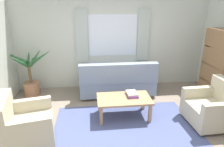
# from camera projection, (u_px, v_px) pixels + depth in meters

# --- Properties ---
(ground_plane) EXTENTS (6.24, 6.24, 0.00)m
(ground_plane) POSITION_uv_depth(u_px,v_px,m) (126.00, 130.00, 3.78)
(ground_plane) COLOR gray
(wall_back) EXTENTS (5.32, 0.12, 2.60)m
(wall_back) POSITION_uv_depth(u_px,v_px,m) (112.00, 41.00, 5.45)
(wall_back) COLOR beige
(wall_back) RESTS_ON ground_plane
(window_with_curtains) EXTENTS (1.98, 0.07, 1.40)m
(window_with_curtains) POSITION_uv_depth(u_px,v_px,m) (113.00, 36.00, 5.32)
(window_with_curtains) COLOR white
(area_rug) EXTENTS (2.73, 1.94, 0.01)m
(area_rug) POSITION_uv_depth(u_px,v_px,m) (126.00, 130.00, 3.77)
(area_rug) COLOR #4C5684
(area_rug) RESTS_ON ground_plane
(couch) EXTENTS (1.90, 0.82, 0.92)m
(couch) POSITION_uv_depth(u_px,v_px,m) (117.00, 81.00, 5.11)
(couch) COLOR gray
(couch) RESTS_ON ground_plane
(armchair_left) EXTENTS (0.97, 0.98, 0.88)m
(armchair_left) POSITION_uv_depth(u_px,v_px,m) (24.00, 125.00, 3.33)
(armchair_left) COLOR #BCB293
(armchair_left) RESTS_ON ground_plane
(armchair_right) EXTENTS (0.85, 0.87, 0.88)m
(armchair_right) POSITION_uv_depth(u_px,v_px,m) (213.00, 107.00, 3.87)
(armchair_right) COLOR #BCB293
(armchair_right) RESTS_ON ground_plane
(coffee_table) EXTENTS (1.10, 0.64, 0.44)m
(coffee_table) POSITION_uv_depth(u_px,v_px,m) (124.00, 100.00, 4.09)
(coffee_table) COLOR #A87F56
(coffee_table) RESTS_ON ground_plane
(book_stack_on_table) EXTENTS (0.23, 0.35, 0.07)m
(book_stack_on_table) POSITION_uv_depth(u_px,v_px,m) (132.00, 94.00, 4.16)
(book_stack_on_table) COLOR #7F478C
(book_stack_on_table) RESTS_ON coffee_table
(potted_plant) EXTENTS (1.24, 1.00, 1.20)m
(potted_plant) POSITION_uv_depth(u_px,v_px,m) (30.00, 76.00, 5.05)
(potted_plant) COLOR #9E6B4C
(potted_plant) RESTS_ON ground_plane
(bookshelf) EXTENTS (0.30, 0.94, 1.72)m
(bookshelf) POSITION_uv_depth(u_px,v_px,m) (217.00, 69.00, 4.69)
(bookshelf) COLOR olive
(bookshelf) RESTS_ON ground_plane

